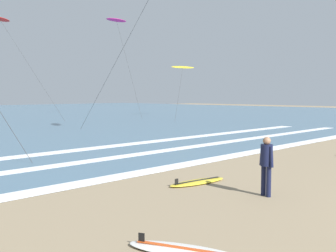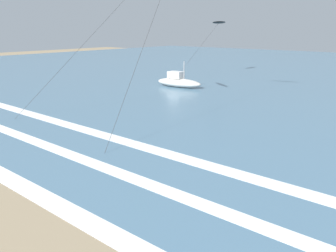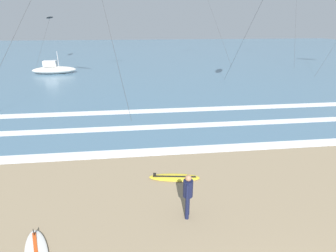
{
  "view_description": "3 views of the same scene",
  "coord_description": "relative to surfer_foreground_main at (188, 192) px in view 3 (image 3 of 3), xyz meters",
  "views": [
    {
      "loc": [
        -11.42,
        -0.23,
        2.73
      ],
      "look_at": [
        0.64,
        11.67,
        1.4
      ],
      "focal_mm": 43.43,
      "sensor_mm": 36.0,
      "label": 1
    },
    {
      "loc": [
        9.12,
        4.17,
        6.03
      ],
      "look_at": [
        0.32,
        14.65,
        2.2
      ],
      "focal_mm": 37.68,
      "sensor_mm": 36.0,
      "label": 2
    },
    {
      "loc": [
        -3.41,
        -1.52,
        6.06
      ],
      "look_at": [
        -1.9,
        11.27,
        0.95
      ],
      "focal_mm": 28.13,
      "sensor_mm": 36.0,
      "label": 3
    }
  ],
  "objects": [
    {
      "name": "offshore_boat",
      "position": [
        -11.73,
        27.61,
        -0.4
      ],
      "size": [
        5.34,
        2.17,
        2.7
      ],
      "color": "beige",
      "rests_on": "ground"
    },
    {
      "name": "surfboard_near_water",
      "position": [
        -0.1,
        2.32,
        -0.91
      ],
      "size": [
        2.16,
        0.9,
        0.25
      ],
      "color": "yellow",
      "rests_on": "ground"
    },
    {
      "name": "kite_black_low_near",
      "position": [
        -14.76,
        39.9,
        5.68
      ],
      "size": [
        0.9,
        10.55,
        6.9
      ],
      "color": "black",
      "rests_on": "ground"
    },
    {
      "name": "wave_foam_mid_break",
      "position": [
        0.95,
        8.11,
        -0.94
      ],
      "size": [
        44.34,
        0.78,
        0.01
      ],
      "primitive_type": "cube",
      "color": "white",
      "rests_on": "ocean_surface"
    },
    {
      "name": "surfer_foreground_main",
      "position": [
        0.0,
        0.0,
        0.0
      ],
      "size": [
        0.32,
        0.51,
        1.6
      ],
      "color": "#141938",
      "rests_on": "ground"
    },
    {
      "name": "wave_foam_outer_break",
      "position": [
        0.1,
        11.28,
        -0.94
      ],
      "size": [
        43.92,
        0.93,
        0.01
      ],
      "primitive_type": "cube",
      "color": "white",
      "rests_on": "ocean_surface"
    },
    {
      "name": "ocean_surface",
      "position": [
        1.95,
        49.39,
        -0.95
      ],
      "size": [
        140.0,
        90.0,
        0.01
      ],
      "primitive_type": "cube",
      "color": "slate",
      "rests_on": "ground"
    },
    {
      "name": "wave_foam_shoreline",
      "position": [
        2.53,
        4.79,
        -0.94
      ],
      "size": [
        46.4,
        0.86,
        0.01
      ],
      "primitive_type": "cube",
      "color": "white",
      "rests_on": "ocean_surface"
    }
  ]
}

